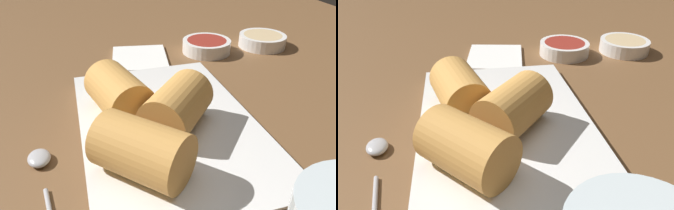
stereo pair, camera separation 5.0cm
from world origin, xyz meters
TOP-DOWN VIEW (x-y plane):
  - table_surface at (0.00, 0.00)cm, footprint 180.00×140.00cm
  - serving_plate at (-1.79, 1.26)cm, footprint 34.05×22.47cm
  - roll_front_left at (-6.04, -4.57)cm, footprint 11.09×8.43cm
  - roll_front_right at (6.58, -4.49)cm, footprint 11.19×11.04cm
  - roll_back_left at (-0.09, 2.25)cm, footprint 11.23×10.98cm
  - dipping_bowl_near at (-26.73, 17.02)cm, footprint 9.87×9.87cm
  - dipping_bowl_far at (-26.42, 29.82)cm, footprint 9.87×9.87cm
  - spoon at (2.41, -14.59)cm, footprint 19.04×4.24cm
  - napkin at (-26.76, 2.86)cm, footprint 14.04×12.52cm

SIDE VIEW (x-z plane):
  - table_surface at x=0.00cm, z-range 0.00..2.00cm
  - napkin at x=-26.76cm, z-range 2.00..2.60cm
  - spoon at x=2.41cm, z-range 1.92..3.09cm
  - serving_plate at x=-1.79cm, z-range 2.01..3.51cm
  - dipping_bowl_near at x=-26.73cm, z-range 2.12..4.72cm
  - dipping_bowl_far at x=-26.42cm, z-range 2.12..4.72cm
  - roll_front_left at x=-6.04cm, z-range 3.50..9.74cm
  - roll_front_right at x=6.58cm, z-range 3.50..9.74cm
  - roll_back_left at x=-0.09cm, z-range 3.50..9.74cm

